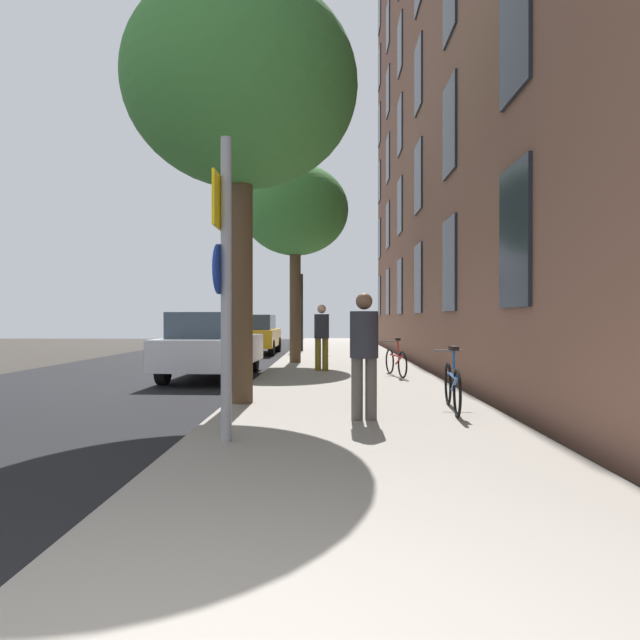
# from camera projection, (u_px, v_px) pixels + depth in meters

# --- Properties ---
(ground_plane) EXTENTS (41.80, 41.80, 0.00)m
(ground_plane) POSITION_uv_depth(u_px,v_px,m) (233.00, 365.00, 16.63)
(ground_plane) COLOR #332D28
(road_asphalt) EXTENTS (7.00, 38.00, 0.01)m
(road_asphalt) POSITION_uv_depth(u_px,v_px,m) (168.00, 365.00, 16.67)
(road_asphalt) COLOR black
(road_asphalt) RESTS_ON ground
(sidewalk) EXTENTS (4.20, 38.00, 0.12)m
(sidewalk) POSITION_uv_depth(u_px,v_px,m) (343.00, 363.00, 16.57)
(sidewalk) COLOR gray
(sidewalk) RESTS_ON ground
(building_facade) EXTENTS (0.56, 27.00, 19.71)m
(building_facade) POSITION_uv_depth(u_px,v_px,m) (427.00, 46.00, 15.98)
(building_facade) COLOR brown
(building_facade) RESTS_ON ground
(sign_post) EXTENTS (0.16, 0.60, 3.40)m
(sign_post) POSITION_uv_depth(u_px,v_px,m) (224.00, 273.00, 5.82)
(sign_post) COLOR gray
(sign_post) RESTS_ON sidewalk
(traffic_light) EXTENTS (0.43, 0.24, 3.23)m
(traffic_light) POSITION_uv_depth(u_px,v_px,m) (299.00, 298.00, 21.84)
(traffic_light) COLOR black
(traffic_light) RESTS_ON sidewalk
(tree_near) EXTENTS (3.76, 3.76, 6.72)m
(tree_near) POSITION_uv_depth(u_px,v_px,m) (242.00, 89.00, 8.43)
(tree_near) COLOR #4C3823
(tree_near) RESTS_ON sidewalk
(tree_far) EXTENTS (3.30, 3.30, 6.14)m
(tree_far) POSITION_uv_depth(u_px,v_px,m) (295.00, 211.00, 16.15)
(tree_far) COLOR #4C3823
(tree_far) RESTS_ON sidewalk
(bicycle_0) EXTENTS (0.42, 1.74, 0.97)m
(bicycle_0) POSITION_uv_depth(u_px,v_px,m) (452.00, 385.00, 7.70)
(bicycle_0) COLOR black
(bicycle_0) RESTS_ON sidewalk
(bicycle_1) EXTENTS (0.46, 1.58, 0.91)m
(bicycle_1) POSITION_uv_depth(u_px,v_px,m) (396.00, 361.00, 12.34)
(bicycle_1) COLOR black
(bicycle_1) RESTS_ON sidewalk
(bicycle_2) EXTENTS (0.42, 1.63, 0.97)m
(bicycle_2) POSITION_uv_depth(u_px,v_px,m) (357.00, 347.00, 17.65)
(bicycle_2) COLOR black
(bicycle_2) RESTS_ON sidewalk
(pedestrian_0) EXTENTS (0.48, 0.48, 1.72)m
(pedestrian_0) POSITION_uv_depth(u_px,v_px,m) (364.00, 347.00, 7.02)
(pedestrian_0) COLOR #4C4742
(pedestrian_0) RESTS_ON sidewalk
(pedestrian_1) EXTENTS (0.51, 0.51, 1.73)m
(pedestrian_1) POSITION_uv_depth(u_px,v_px,m) (322.00, 333.00, 13.57)
(pedestrian_1) COLOR olive
(pedestrian_1) RESTS_ON sidewalk
(car_0) EXTENTS (1.96, 4.42, 1.62)m
(car_0) POSITION_uv_depth(u_px,v_px,m) (213.00, 344.00, 12.94)
(car_0) COLOR silver
(car_0) RESTS_ON road_asphalt
(car_1) EXTENTS (1.80, 4.06, 1.62)m
(car_1) POSITION_uv_depth(u_px,v_px,m) (256.00, 334.00, 21.58)
(car_1) COLOR orange
(car_1) RESTS_ON road_asphalt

